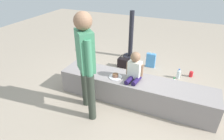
% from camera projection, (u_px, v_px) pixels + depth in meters
% --- Properties ---
extents(ground_plane, '(12.00, 12.00, 0.00)m').
position_uv_depth(ground_plane, '(134.00, 100.00, 3.37)').
color(ground_plane, tan).
extents(concrete_ledge, '(2.62, 0.53, 0.43)m').
position_uv_depth(concrete_ledge, '(134.00, 90.00, 3.27)').
color(concrete_ledge, gray).
rests_on(concrete_ledge, ground_plane).
extents(child_seated, '(0.28, 0.33, 0.48)m').
position_uv_depth(child_seated, '(135.00, 68.00, 3.07)').
color(child_seated, '#24164E').
rests_on(child_seated, concrete_ledge).
extents(adult_standing, '(0.37, 0.37, 1.60)m').
position_uv_depth(adult_standing, '(86.00, 57.00, 2.66)').
color(adult_standing, '#2F372E').
rests_on(adult_standing, ground_plane).
extents(cake_plate, '(0.22, 0.22, 0.07)m').
position_uv_depth(cake_plate, '(115.00, 76.00, 3.21)').
color(cake_plate, white).
rests_on(cake_plate, concrete_ledge).
extents(gift_bag, '(0.21, 0.08, 0.38)m').
position_uv_depth(gift_bag, '(151.00, 60.00, 4.38)').
color(gift_bag, '#4C99E0').
rests_on(gift_bag, ground_plane).
extents(railing_post, '(0.36, 0.36, 1.18)m').
position_uv_depth(railing_post, '(131.00, 41.00, 4.72)').
color(railing_post, black).
rests_on(railing_post, ground_plane).
extents(water_bottle_near_gift, '(0.07, 0.07, 0.21)m').
position_uv_depth(water_bottle_near_gift, '(173.00, 83.00, 3.68)').
color(water_bottle_near_gift, silver).
rests_on(water_bottle_near_gift, ground_plane).
extents(water_bottle_far_side, '(0.08, 0.08, 0.22)m').
position_uv_depth(water_bottle_far_side, '(179.00, 74.00, 3.97)').
color(water_bottle_far_side, silver).
rests_on(water_bottle_far_side, ground_plane).
extents(party_cup_red, '(0.08, 0.08, 0.12)m').
position_uv_depth(party_cup_red, '(191.00, 74.00, 4.04)').
color(party_cup_red, red).
rests_on(party_cup_red, ground_plane).
extents(cake_box_white, '(0.34, 0.36, 0.12)m').
position_uv_depth(cake_box_white, '(133.00, 82.00, 3.78)').
color(cake_box_white, white).
rests_on(cake_box_white, ground_plane).
extents(handbag_black_leather, '(0.30, 0.13, 0.33)m').
position_uv_depth(handbag_black_leather, '(124.00, 63.00, 4.39)').
color(handbag_black_leather, black).
rests_on(handbag_black_leather, ground_plane).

